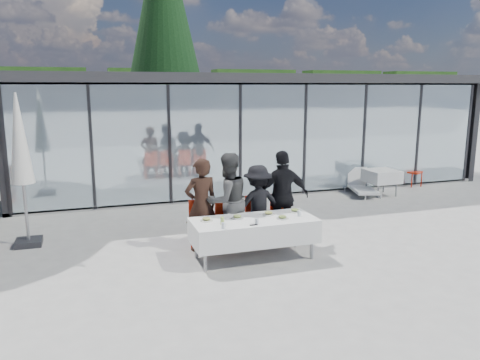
% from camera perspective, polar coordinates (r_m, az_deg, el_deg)
% --- Properties ---
extents(ground, '(90.00, 90.00, 0.00)m').
position_cam_1_polar(ground, '(9.15, 1.74, -8.52)').
color(ground, '#A4A19B').
rests_on(ground, ground).
extents(pavilion, '(14.80, 8.80, 3.44)m').
position_cam_1_polar(pavilion, '(17.01, -1.21, 8.11)').
color(pavilion, gray).
rests_on(pavilion, ground).
extents(treeline, '(62.50, 2.00, 4.40)m').
position_cam_1_polar(treeline, '(36.11, -16.85, 9.44)').
color(treeline, '#163310').
rests_on(treeline, ground).
extents(dining_table, '(2.26, 0.96, 0.75)m').
position_cam_1_polar(dining_table, '(8.55, 1.69, -6.14)').
color(dining_table, silver).
rests_on(dining_table, ground).
extents(diner_a, '(0.74, 0.74, 1.79)m').
position_cam_1_polar(diner_a, '(8.92, -4.75, -3.05)').
color(diner_a, '#311D15').
rests_on(diner_a, ground).
extents(diner_chair_a, '(0.44, 0.44, 0.97)m').
position_cam_1_polar(diner_chair_a, '(9.03, -4.72, -5.24)').
color(diner_chair_a, red).
rests_on(diner_chair_a, ground).
extents(diner_b, '(1.11, 1.11, 1.87)m').
position_cam_1_polar(diner_b, '(9.04, -1.52, -2.56)').
color(diner_b, '#464646').
rests_on(diner_b, ground).
extents(diner_chair_b, '(0.44, 0.44, 0.97)m').
position_cam_1_polar(diner_chair_b, '(9.15, -1.52, -4.96)').
color(diner_chair_b, red).
rests_on(diner_chair_b, ground).
extents(diner_c, '(1.04, 1.04, 1.60)m').
position_cam_1_polar(diner_c, '(9.27, 2.18, -3.08)').
color(diner_c, black).
rests_on(diner_c, ground).
extents(diner_chair_c, '(0.44, 0.44, 0.97)m').
position_cam_1_polar(diner_chair_c, '(9.34, 2.15, -4.63)').
color(diner_chair_c, red).
rests_on(diner_chair_c, ground).
extents(diner_d, '(1.14, 1.14, 1.87)m').
position_cam_1_polar(diner_d, '(9.43, 5.24, -2.04)').
color(diner_d, black).
rests_on(diner_d, ground).
extents(diner_chair_d, '(0.44, 0.44, 0.97)m').
position_cam_1_polar(diner_chair_d, '(9.54, 5.18, -4.34)').
color(diner_chair_d, red).
rests_on(diner_chair_d, ground).
extents(plate_a, '(0.23, 0.23, 0.07)m').
position_cam_1_polar(plate_a, '(8.39, -4.12, -4.82)').
color(plate_a, silver).
rests_on(plate_a, dining_table).
extents(plate_b, '(0.23, 0.23, 0.07)m').
position_cam_1_polar(plate_b, '(8.53, -0.32, -4.51)').
color(plate_b, silver).
rests_on(plate_b, dining_table).
extents(plate_c, '(0.23, 0.23, 0.07)m').
position_cam_1_polar(plate_c, '(8.78, 3.51, -4.08)').
color(plate_c, silver).
rests_on(plate_c, dining_table).
extents(plate_d, '(0.23, 0.23, 0.07)m').
position_cam_1_polar(plate_d, '(9.02, 6.70, -3.71)').
color(plate_d, silver).
rests_on(plate_d, dining_table).
extents(plate_extra, '(0.23, 0.23, 0.07)m').
position_cam_1_polar(plate_extra, '(8.53, 5.19, -4.56)').
color(plate_extra, silver).
rests_on(plate_extra, dining_table).
extents(juice_bottle, '(0.06, 0.06, 0.14)m').
position_cam_1_polar(juice_bottle, '(8.15, -2.17, -4.98)').
color(juice_bottle, '#9DBF4F').
rests_on(juice_bottle, dining_table).
extents(drinking_glasses, '(1.62, 0.37, 0.10)m').
position_cam_1_polar(drinking_glasses, '(8.27, 2.56, -4.88)').
color(drinking_glasses, silver).
rests_on(drinking_glasses, dining_table).
extents(folded_eyeglasses, '(0.14, 0.03, 0.01)m').
position_cam_1_polar(folded_eyeglasses, '(8.12, 1.68, -5.49)').
color(folded_eyeglasses, black).
rests_on(folded_eyeglasses, dining_table).
extents(spare_table_right, '(0.86, 0.86, 0.74)m').
position_cam_1_polar(spare_table_right, '(14.12, 16.89, 0.44)').
color(spare_table_right, silver).
rests_on(spare_table_right, ground).
extents(spare_chair_a, '(0.60, 0.60, 0.97)m').
position_cam_1_polar(spare_chair_a, '(15.76, 20.10, 1.27)').
color(spare_chair_a, red).
rests_on(spare_chair_a, ground).
extents(spare_chair_b, '(0.62, 0.62, 0.97)m').
position_cam_1_polar(spare_chair_b, '(14.82, 13.72, 1.04)').
color(spare_chair_b, red).
rests_on(spare_chair_b, ground).
extents(market_umbrella, '(0.50, 0.50, 3.00)m').
position_cam_1_polar(market_umbrella, '(9.90, -25.23, 3.52)').
color(market_umbrella, black).
rests_on(market_umbrella, ground).
extents(lounger, '(0.94, 1.44, 0.72)m').
position_cam_1_polar(lounger, '(14.16, 14.53, -0.62)').
color(lounger, white).
rests_on(lounger, ground).
extents(conifer_tree, '(4.00, 4.00, 10.50)m').
position_cam_1_polar(conifer_tree, '(21.56, -9.28, 18.89)').
color(conifer_tree, '#382316').
rests_on(conifer_tree, ground).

